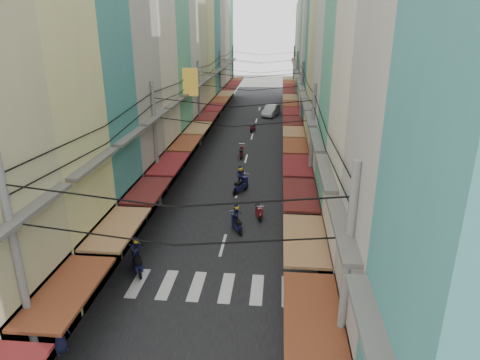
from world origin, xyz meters
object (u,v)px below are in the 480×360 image
Objects in this scene: white_car at (271,116)px; market_umbrella at (348,215)px; traffic_sign at (311,203)px; bicycle at (338,238)px.

white_car is 35.74m from market_umbrella.
white_car is at bearing 95.12° from traffic_sign.
market_umbrella reaches higher than white_car.
market_umbrella is at bearing -36.83° from traffic_sign.
traffic_sign is at bearing 143.17° from market_umbrella.
market_umbrella is 2.26m from traffic_sign.
white_car is at bearing -4.21° from bicycle.
white_car is at bearing 97.82° from market_umbrella.
traffic_sign is at bearing 81.83° from bicycle.
bicycle is 0.58× the size of traffic_sign.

